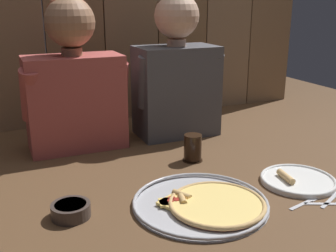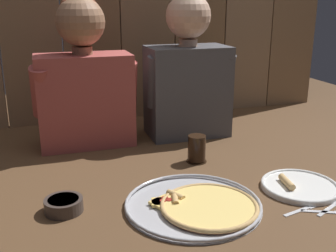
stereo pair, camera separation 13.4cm
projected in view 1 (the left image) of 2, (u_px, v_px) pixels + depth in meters
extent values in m
plane|color=brown|center=(180.00, 188.00, 1.31)|extent=(3.20, 3.20, 0.00)
cylinder|color=#B2B2B7|center=(200.00, 204.00, 1.20)|extent=(0.40, 0.40, 0.01)
torus|color=#B2B2B7|center=(200.00, 202.00, 1.20)|extent=(0.40, 0.40, 0.01)
cylinder|color=#B23823|center=(217.00, 205.00, 1.18)|extent=(0.28, 0.28, 0.00)
cylinder|color=#F4D170|center=(217.00, 203.00, 1.18)|extent=(0.27, 0.27, 0.01)
torus|color=tan|center=(217.00, 203.00, 1.18)|extent=(0.28, 0.28, 0.01)
cube|color=#EFC660|center=(171.00, 202.00, 1.19)|extent=(0.08, 0.06, 0.01)
cylinder|color=tan|center=(182.00, 200.00, 1.20)|extent=(0.03, 0.05, 0.02)
cylinder|color=#A3281E|center=(171.00, 201.00, 1.19)|extent=(0.02, 0.02, 0.00)
cylinder|color=#A3281E|center=(176.00, 199.00, 1.20)|extent=(0.02, 0.02, 0.00)
cube|color=#EFC660|center=(173.00, 202.00, 1.20)|extent=(0.10, 0.09, 0.01)
cylinder|color=tan|center=(182.00, 195.00, 1.23)|extent=(0.05, 0.07, 0.02)
cylinder|color=#A3281E|center=(172.00, 198.00, 1.21)|extent=(0.02, 0.02, 0.00)
cylinder|color=white|center=(298.00, 181.00, 1.35)|extent=(0.25, 0.25, 0.01)
torus|color=white|center=(298.00, 179.00, 1.34)|extent=(0.25, 0.25, 0.01)
cylinder|color=tan|center=(286.00, 177.00, 1.34)|extent=(0.04, 0.09, 0.02)
cylinder|color=black|center=(193.00, 160.00, 1.53)|extent=(0.08, 0.08, 0.01)
cylinder|color=black|center=(193.00, 147.00, 1.51)|extent=(0.07, 0.07, 0.10)
cylinder|color=#3D332D|center=(71.00, 210.00, 1.13)|extent=(0.11, 0.11, 0.04)
cylinder|color=#B23823|center=(71.00, 207.00, 1.13)|extent=(0.09, 0.09, 0.02)
cube|color=silver|center=(301.00, 205.00, 1.20)|extent=(0.10, 0.03, 0.01)
cube|color=silver|center=(314.00, 198.00, 1.23)|extent=(0.04, 0.03, 0.01)
cube|color=silver|center=(321.00, 204.00, 1.20)|extent=(0.09, 0.05, 0.01)
cube|color=silver|center=(328.00, 202.00, 1.21)|extent=(0.09, 0.05, 0.01)
cube|color=#AD4C47|center=(75.00, 103.00, 1.62)|extent=(0.38, 0.19, 0.37)
cylinder|color=#9E7051|center=(72.00, 52.00, 1.56)|extent=(0.08, 0.08, 0.03)
sphere|color=#9E7051|center=(70.00, 22.00, 1.53)|extent=(0.19, 0.19, 0.19)
sphere|color=brown|center=(69.00, 18.00, 1.53)|extent=(0.17, 0.17, 0.17)
cylinder|color=#AD4C47|center=(31.00, 95.00, 1.50)|extent=(0.08, 0.14, 0.22)
cylinder|color=#AD4C47|center=(119.00, 87.00, 1.63)|extent=(0.08, 0.12, 0.22)
cube|color=#4C4C51|center=(176.00, 91.00, 1.78)|extent=(0.35, 0.21, 0.39)
cylinder|color=#DBAD8E|center=(176.00, 42.00, 1.72)|extent=(0.08, 0.08, 0.03)
sphere|color=#DBAD8E|center=(177.00, 16.00, 1.69)|extent=(0.19, 0.19, 0.19)
sphere|color=brown|center=(175.00, 12.00, 1.70)|extent=(0.17, 0.17, 0.17)
cylinder|color=#4C4C51|center=(146.00, 82.00, 1.67)|extent=(0.08, 0.11, 0.22)
cylinder|color=#4C4C51|center=(212.00, 77.00, 1.79)|extent=(0.08, 0.13, 0.23)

